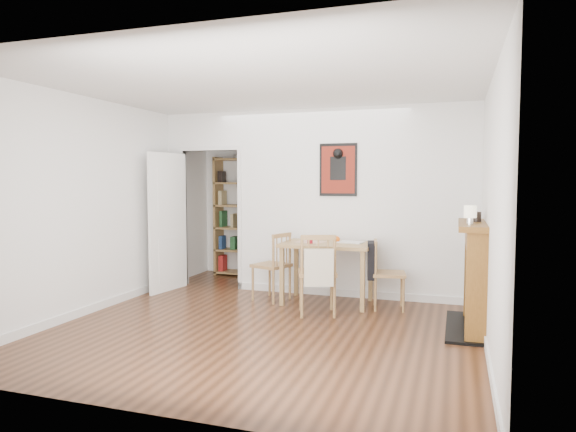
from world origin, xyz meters
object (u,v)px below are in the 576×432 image
(red_glass, at_px, (310,240))
(chair_left, at_px, (271,266))
(bookshelf, at_px, (240,217))
(orange_fruit, at_px, (337,239))
(ceramic_jar_b, at_px, (475,216))
(dining_table, at_px, (327,250))
(chair_right, at_px, (387,273))
(mantel_lamp, at_px, (470,213))
(notebook, at_px, (351,242))
(chair_front, at_px, (317,273))
(ceramic_jar_a, at_px, (477,217))
(fireplace, at_px, (476,273))

(red_glass, bearing_deg, chair_left, 172.83)
(bookshelf, distance_m, red_glass, 2.35)
(orange_fruit, bearing_deg, ceramic_jar_b, -15.58)
(dining_table, height_order, ceramic_jar_b, ceramic_jar_b)
(chair_right, distance_m, mantel_lamp, 1.55)
(dining_table, relative_size, red_glass, 12.76)
(bookshelf, bearing_deg, notebook, -32.38)
(chair_front, distance_m, red_glass, 0.61)
(dining_table, relative_size, chair_front, 1.19)
(chair_front, bearing_deg, notebook, 68.90)
(chair_right, bearing_deg, ceramic_jar_b, -17.71)
(bookshelf, relative_size, orange_fruit, 24.15)
(dining_table, relative_size, chair_right, 1.34)
(chair_front, height_order, orange_fruit, chair_front)
(chair_front, relative_size, ceramic_jar_a, 9.17)
(chair_left, height_order, red_glass, chair_left)
(chair_front, bearing_deg, bookshelf, 132.62)
(fireplace, relative_size, notebook, 3.96)
(ceramic_jar_a, bearing_deg, mantel_lamp, -101.01)
(chair_front, bearing_deg, red_glass, 115.72)
(dining_table, xyz_separation_m, chair_left, (-0.76, -0.06, -0.24))
(notebook, relative_size, mantel_lamp, 1.62)
(bookshelf, distance_m, orange_fruit, 2.45)
(fireplace, distance_m, notebook, 1.70)
(dining_table, bearing_deg, orange_fruit, 40.07)
(bookshelf, distance_m, fireplace, 4.29)
(bookshelf, bearing_deg, fireplace, -30.22)
(orange_fruit, height_order, notebook, orange_fruit)
(ceramic_jar_b, bearing_deg, dining_table, 167.99)
(chair_front, distance_m, ceramic_jar_a, 1.92)
(mantel_lamp, bearing_deg, ceramic_jar_a, 78.99)
(ceramic_jar_a, bearing_deg, fireplace, -90.44)
(dining_table, distance_m, chair_front, 0.62)
(mantel_lamp, bearing_deg, notebook, 142.58)
(red_glass, bearing_deg, chair_front, -64.28)
(orange_fruit, bearing_deg, red_glass, -144.68)
(dining_table, height_order, mantel_lamp, mantel_lamp)
(chair_front, relative_size, orange_fruit, 11.86)
(fireplace, height_order, mantel_lamp, mantel_lamp)
(dining_table, height_order, chair_front, chair_front)
(dining_table, height_order, red_glass, red_glass)
(dining_table, bearing_deg, chair_front, -87.88)
(notebook, bearing_deg, ceramic_jar_b, -18.29)
(red_glass, height_order, notebook, red_glass)
(chair_left, xyz_separation_m, orange_fruit, (0.86, 0.14, 0.38))
(fireplace, xyz_separation_m, orange_fruit, (-1.69, 0.74, 0.22))
(ceramic_jar_b, bearing_deg, chair_front, -173.43)
(notebook, bearing_deg, mantel_lamp, -37.42)
(bookshelf, xyz_separation_m, mantel_lamp, (3.61, -2.48, 0.29))
(red_glass, bearing_deg, mantel_lamp, -24.00)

